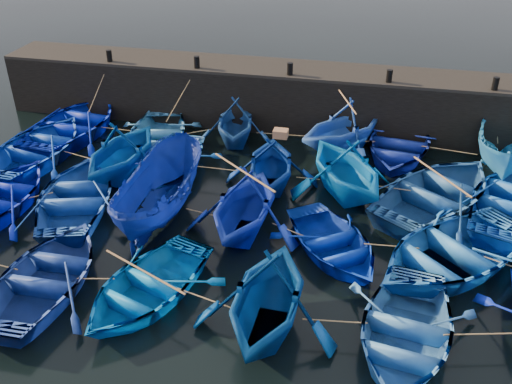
# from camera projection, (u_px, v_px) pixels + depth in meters

# --- Properties ---
(ground) EXTENTS (120.00, 120.00, 0.00)m
(ground) POSITION_uv_depth(u_px,v_px,m) (232.00, 267.00, 16.78)
(ground) COLOR black
(ground) RESTS_ON ground
(quay_wall) EXTENTS (26.00, 2.50, 2.50)m
(quay_wall) POSITION_uv_depth(u_px,v_px,m) (292.00, 98.00, 24.94)
(quay_wall) COLOR black
(quay_wall) RESTS_ON ground
(quay_top) EXTENTS (26.00, 2.50, 0.12)m
(quay_top) POSITION_uv_depth(u_px,v_px,m) (293.00, 69.00, 24.27)
(quay_top) COLOR black
(quay_top) RESTS_ON quay_wall
(bollard_0) EXTENTS (0.24, 0.24, 0.50)m
(bollard_0) POSITION_uv_depth(u_px,v_px,m) (109.00, 56.00, 24.86)
(bollard_0) COLOR black
(bollard_0) RESTS_ON quay_top
(bollard_1) EXTENTS (0.24, 0.24, 0.50)m
(bollard_1) POSITION_uv_depth(u_px,v_px,m) (197.00, 62.00, 24.11)
(bollard_1) COLOR black
(bollard_1) RESTS_ON quay_top
(bollard_2) EXTENTS (0.24, 0.24, 0.50)m
(bollard_2) POSITION_uv_depth(u_px,v_px,m) (290.00, 69.00, 23.36)
(bollard_2) COLOR black
(bollard_2) RESTS_ON quay_top
(bollard_3) EXTENTS (0.24, 0.24, 0.50)m
(bollard_3) POSITION_uv_depth(u_px,v_px,m) (389.00, 76.00, 22.61)
(bollard_3) COLOR black
(bollard_3) RESTS_ON quay_top
(bollard_4) EXTENTS (0.24, 0.24, 0.50)m
(bollard_4) POSITION_uv_depth(u_px,v_px,m) (495.00, 84.00, 21.86)
(bollard_4) COLOR black
(bollard_4) RESTS_ON quay_top
(boat_0) EXTENTS (4.67, 6.14, 1.20)m
(boat_0) POSITION_uv_depth(u_px,v_px,m) (75.00, 123.00, 24.21)
(boat_0) COLOR #00138C
(boat_0) RESTS_ON ground
(boat_1) EXTENTS (4.41, 5.47, 1.01)m
(boat_1) POSITION_uv_depth(u_px,v_px,m) (156.00, 134.00, 23.49)
(boat_1) COLOR #2E70BA
(boat_1) RESTS_ON ground
(boat_2) EXTENTS (3.85, 4.25, 1.94)m
(boat_2) POSITION_uv_depth(u_px,v_px,m) (235.00, 121.00, 23.47)
(boat_2) COLOR navy
(boat_2) RESTS_ON ground
(boat_3) EXTENTS (5.56, 5.60, 2.23)m
(boat_3) POSITION_uv_depth(u_px,v_px,m) (343.00, 126.00, 22.70)
(boat_3) COLOR blue
(boat_3) RESTS_ON ground
(boat_4) EXTENTS (4.27, 5.52, 1.05)m
(boat_4) POSITION_uv_depth(u_px,v_px,m) (398.00, 144.00, 22.63)
(boat_4) COLOR navy
(boat_4) RESTS_ON ground
(boat_5) EXTENTS (2.57, 5.35, 1.99)m
(boat_5) POSITION_uv_depth(u_px,v_px,m) (505.00, 146.00, 21.41)
(boat_5) COLOR blue
(boat_5) RESTS_ON ground
(boat_6) EXTENTS (4.27, 5.75, 1.15)m
(boat_6) POSITION_uv_depth(u_px,v_px,m) (38.00, 147.00, 22.31)
(boat_6) COLOR #072F97
(boat_6) RESTS_ON ground
(boat_7) EXTENTS (4.25, 4.78, 2.31)m
(boat_7) POSITION_uv_depth(u_px,v_px,m) (122.00, 150.00, 20.81)
(boat_7) COLOR navy
(boat_7) RESTS_ON ground
(boat_8) EXTENTS (3.48, 4.85, 1.01)m
(boat_8) POSITION_uv_depth(u_px,v_px,m) (167.00, 164.00, 21.23)
(boat_8) COLOR #0D4699
(boat_8) RESTS_ON ground
(boat_9) EXTENTS (3.96, 4.41, 2.06)m
(boat_9) POSITION_uv_depth(u_px,v_px,m) (272.00, 163.00, 20.21)
(boat_9) COLOR navy
(boat_9) RESTS_ON ground
(boat_10) EXTENTS (5.56, 5.75, 2.32)m
(boat_10) POSITION_uv_depth(u_px,v_px,m) (347.00, 167.00, 19.66)
(boat_10) COLOR blue
(boat_10) RESTS_ON ground
(boat_11) EXTENTS (6.70, 7.13, 1.20)m
(boat_11) POSITION_uv_depth(u_px,v_px,m) (438.00, 192.00, 19.28)
(boat_11) COLOR navy
(boat_11) RESTS_ON ground
(boat_14) EXTENTS (5.02, 5.99, 1.07)m
(boat_14) POSITION_uv_depth(u_px,v_px,m) (77.00, 196.00, 19.20)
(boat_14) COLOR #154296
(boat_14) RESTS_ON ground
(boat_15) EXTENTS (2.15, 5.37, 2.06)m
(boat_15) POSITION_uv_depth(u_px,v_px,m) (159.00, 193.00, 18.41)
(boat_15) COLOR navy
(boat_15) RESTS_ON ground
(boat_16) EXTENTS (3.93, 4.48, 2.24)m
(boat_16) POSITION_uv_depth(u_px,v_px,m) (244.00, 204.00, 17.63)
(boat_16) COLOR #0C24A4
(boat_16) RESTS_ON ground
(boat_17) EXTENTS (4.84, 5.13, 0.87)m
(boat_17) POSITION_uv_depth(u_px,v_px,m) (333.00, 243.00, 17.05)
(boat_17) COLOR #0325A6
(boat_17) RESTS_ON ground
(boat_18) EXTENTS (6.83, 6.89, 1.17)m
(boat_18) POSITION_uv_depth(u_px,v_px,m) (452.00, 251.00, 16.44)
(boat_18) COLOR blue
(boat_18) RESTS_ON ground
(boat_21) EXTENTS (3.57, 4.93, 1.01)m
(boat_21) POSITION_uv_depth(u_px,v_px,m) (47.00, 275.00, 15.63)
(boat_21) COLOR navy
(boat_21) RESTS_ON ground
(boat_22) EXTENTS (4.48, 5.29, 0.93)m
(boat_22) POSITION_uv_depth(u_px,v_px,m) (146.00, 286.00, 15.31)
(boat_22) COLOR blue
(boat_22) RESTS_ON ground
(boat_23) EXTENTS (3.79, 4.36, 2.25)m
(boat_23) POSITION_uv_depth(u_px,v_px,m) (267.00, 296.00, 13.97)
(boat_23) COLOR navy
(boat_23) RESTS_ON ground
(boat_24) EXTENTS (3.99, 5.14, 0.98)m
(boat_24) POSITION_uv_depth(u_px,v_px,m) (405.00, 331.00, 13.84)
(boat_24) COLOR blue
(boat_24) RESTS_ON ground
(wooden_crate) EXTENTS (0.50, 0.39, 0.28)m
(wooden_crate) POSITION_uv_depth(u_px,v_px,m) (281.00, 133.00, 19.56)
(wooden_crate) COLOR #926240
(wooden_crate) RESTS_ON boat_9
(mooring_ropes) EXTENTS (17.37, 11.89, 2.10)m
(mooring_ropes) POSITION_uv_depth(u_px,v_px,m) (263.00, 162.00, 20.56)
(mooring_ropes) COLOR tan
(mooring_ropes) RESTS_ON ground
(loose_oars) EXTENTS (10.15, 12.25, 1.37)m
(loose_oars) POSITION_uv_depth(u_px,v_px,m) (305.00, 171.00, 18.29)
(loose_oars) COLOR #99724C
(loose_oars) RESTS_ON ground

